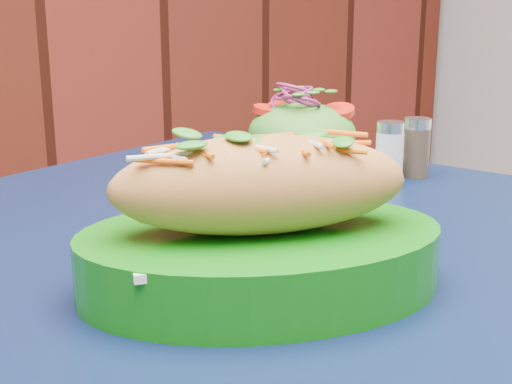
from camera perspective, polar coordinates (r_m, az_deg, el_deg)
cafe_table at (r=0.66m, az=-0.06°, el=-11.69°), size 1.01×1.01×0.75m
banh_mi_basket at (r=0.52m, az=0.41°, el=-2.99°), size 0.32×0.27×0.13m
salad_plate at (r=0.89m, az=3.67°, el=4.24°), size 0.20×0.20×0.11m
salt_shaker at (r=0.85m, az=10.63°, el=3.16°), size 0.03×0.03×0.07m
pepper_shaker at (r=0.88m, az=12.70°, el=3.49°), size 0.03×0.03×0.07m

